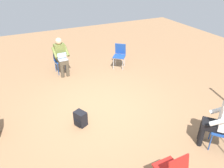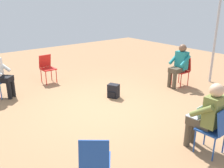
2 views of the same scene
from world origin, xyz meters
The scene contains 9 objects.
ground_plane centered at (0.00, 0.00, 0.00)m, with size 16.04×16.04×0.00m, color #99704C.
chair_south centered at (0.17, -2.64, 0.50)m, with size 0.41×0.44×0.85m.
chair_northeast centered at (1.66, 2.13, 0.50)m, with size 0.58×0.58×0.85m.
chair_west centered at (-2.87, 0.10, 0.50)m, with size 0.45×0.41×0.85m.
chair_north centered at (-0.35, 2.64, 0.50)m, with size 0.42×0.46×0.85m.
person_with_laptop centered at (-0.35, 2.47, 0.69)m, with size 0.51×0.54×1.24m.
person_in_teal centered at (-2.71, 0.10, 0.69)m, with size 0.53×0.50×1.24m.
backpack_near_laptop_user centered at (-0.64, -0.38, 0.16)m, with size 0.31×0.34×0.36m.
tent_pole_near centered at (-3.84, 0.47, 1.32)m, with size 0.07×0.07×2.64m, color #B2B2B7.
Camera 2 is at (3.18, 4.41, 2.49)m, focal length 40.00 mm.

